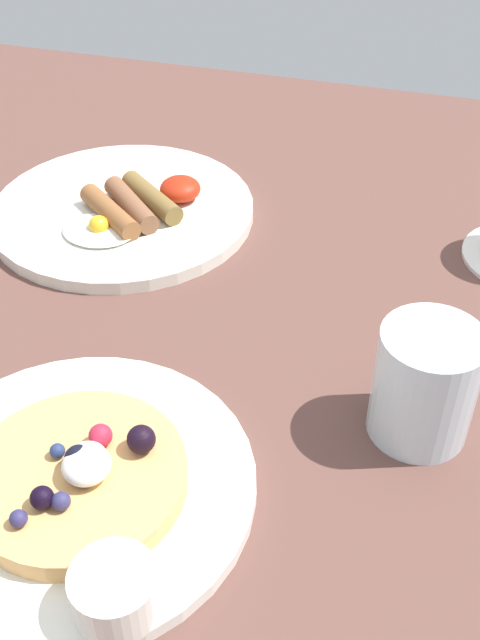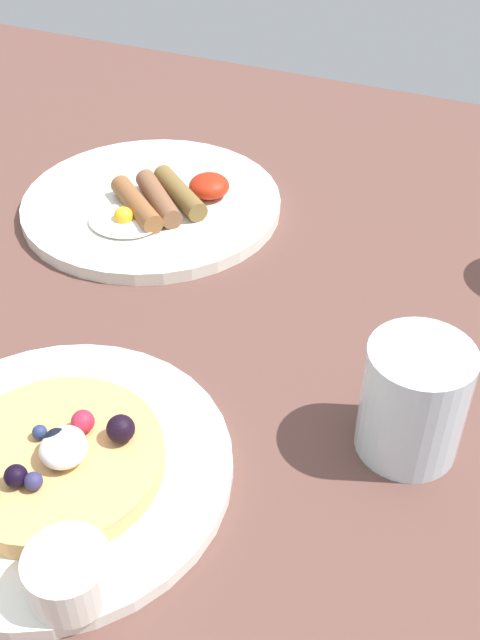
{
  "view_description": "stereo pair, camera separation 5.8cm",
  "coord_description": "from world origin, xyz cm",
  "views": [
    {
      "loc": [
        17.49,
        -43.79,
        41.71
      ],
      "look_at": [
        4.43,
        -0.41,
        4.0
      ],
      "focal_mm": 42.25,
      "sensor_mm": 36.0,
      "label": 1
    },
    {
      "loc": [
        22.89,
        -41.78,
        41.71
      ],
      "look_at": [
        4.43,
        -0.41,
        4.0
      ],
      "focal_mm": 42.25,
      "sensor_mm": 36.0,
      "label": 2
    }
  ],
  "objects": [
    {
      "name": "water_glass",
      "position": [
        19.05,
        -3.94,
        4.45
      ],
      "size": [
        7.31,
        7.31,
        8.9
      ],
      "primitive_type": "cylinder",
      "color": "silver",
      "rests_on": "ground_plane"
    },
    {
      "name": "ground_plane",
      "position": [
        0.0,
        0.0,
        -1.5
      ],
      "size": [
        182.54,
        115.34,
        3.0
      ],
      "primitive_type": "cube",
      "color": "brown"
    },
    {
      "name": "pancake_plate",
      "position": [
        -2.35,
        -16.41,
        0.56
      ],
      "size": [
        24.48,
        24.48,
        1.12
      ],
      "primitive_type": "cylinder",
      "color": "white",
      "rests_on": "ground_plane"
    },
    {
      "name": "fried_breakfast",
      "position": [
        -11.35,
        15.82,
        2.27
      ],
      "size": [
        11.51,
        13.54,
        2.52
      ],
      "color": "brown",
      "rests_on": "breakfast_plate"
    },
    {
      "name": "syrup_ramekin",
      "position": [
        4.12,
        -23.95,
        2.76
      ],
      "size": [
        5.09,
        5.09,
        3.18
      ],
      "color": "white",
      "rests_on": "pancake_plate"
    },
    {
      "name": "pancake_with_berries",
      "position": [
        -1.71,
        -16.66,
        2.19
      ],
      "size": [
        14.55,
        14.55,
        3.58
      ],
      "color": "#E2A862",
      "rests_on": "pancake_plate"
    },
    {
      "name": "breakfast_plate",
      "position": [
        -13.43,
        16.93,
        0.66
      ],
      "size": [
        26.95,
        26.95,
        1.32
      ],
      "primitive_type": "cylinder",
      "color": "white",
      "rests_on": "ground_plane"
    }
  ]
}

